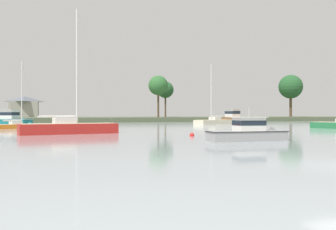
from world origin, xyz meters
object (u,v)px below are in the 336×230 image
(cruiser_teal, at_px, (13,122))
(cruiser_grey, at_px, (255,135))
(cruiser_wood, at_px, (231,119))
(sailboat_orange, at_px, (18,127))
(mooring_buoy_red, at_px, (192,135))
(sailboat_cream, at_px, (214,123))
(sailboat_red, at_px, (69,131))

(cruiser_teal, distance_m, cruiser_grey, 48.56)
(cruiser_wood, distance_m, sailboat_orange, 56.58)
(sailboat_orange, height_order, mooring_buoy_red, sailboat_orange)
(cruiser_grey, distance_m, mooring_buoy_red, 7.21)
(sailboat_cream, relative_size, sailboat_orange, 1.29)
(cruiser_grey, bearing_deg, sailboat_red, 132.31)
(cruiser_wood, xyz_separation_m, sailboat_orange, (-48.83, -28.58, -0.63))
(sailboat_red, relative_size, cruiser_wood, 1.29)
(sailboat_red, relative_size, mooring_buoy_red, 27.25)
(sailboat_cream, relative_size, cruiser_wood, 1.21)
(sailboat_cream, distance_m, sailboat_orange, 38.18)
(sailboat_cream, relative_size, cruiser_teal, 1.45)
(mooring_buoy_red, bearing_deg, cruiser_grey, -70.70)
(sailboat_red, xyz_separation_m, cruiser_grey, (12.91, -14.19, 0.11))
(sailboat_cream, xyz_separation_m, cruiser_wood, (12.69, 16.28, 0.56))
(cruiser_grey, bearing_deg, mooring_buoy_red, 109.30)
(cruiser_grey, height_order, mooring_buoy_red, cruiser_grey)
(cruiser_teal, bearing_deg, cruiser_wood, 17.39)
(cruiser_teal, relative_size, sailboat_orange, 0.89)
(mooring_buoy_red, bearing_deg, sailboat_orange, 124.65)
(cruiser_teal, bearing_deg, mooring_buoy_red, -63.23)
(sailboat_cream, distance_m, cruiser_grey, 46.58)
(cruiser_grey, height_order, sailboat_orange, sailboat_orange)
(sailboat_cream, relative_size, cruiser_grey, 1.86)
(sailboat_red, bearing_deg, cruiser_teal, 105.34)
(sailboat_red, bearing_deg, cruiser_grey, -47.69)
(cruiser_wood, distance_m, cruiser_grey, 66.63)
(sailboat_cream, height_order, cruiser_teal, sailboat_cream)
(cruiser_grey, bearing_deg, sailboat_orange, 121.65)
(cruiser_teal, relative_size, cruiser_wood, 0.84)
(sailboat_orange, bearing_deg, cruiser_grey, -58.35)
(cruiser_wood, relative_size, mooring_buoy_red, 21.12)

